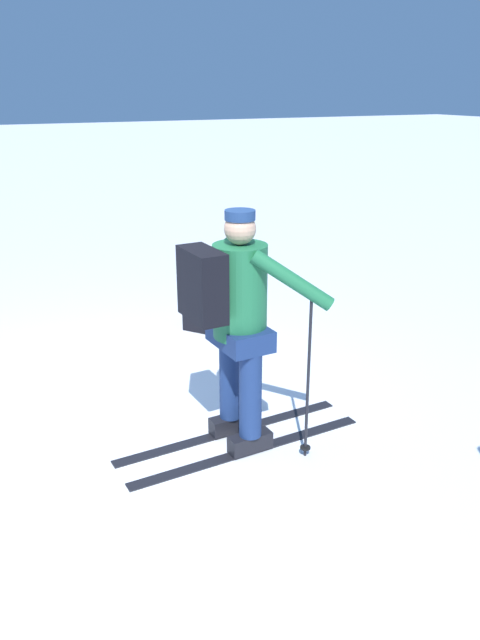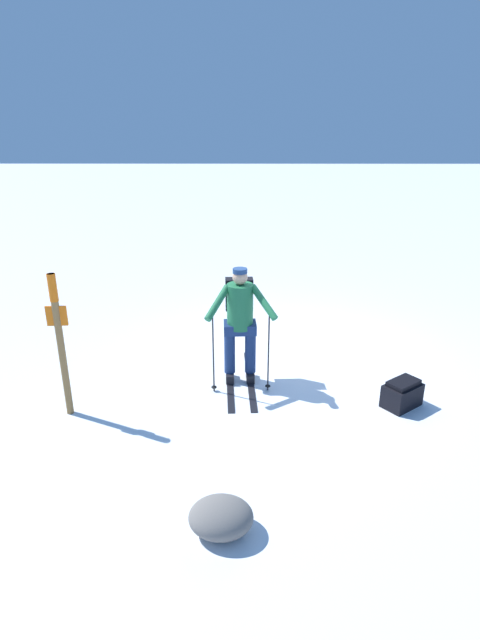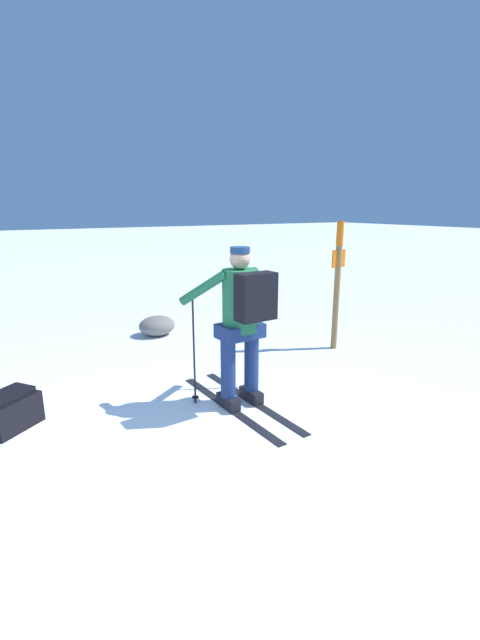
{
  "view_description": "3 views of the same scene",
  "coord_description": "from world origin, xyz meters",
  "views": [
    {
      "loc": [
        4.14,
        -0.9,
        2.33
      ],
      "look_at": [
        0.75,
        0.76,
        0.91
      ],
      "focal_mm": 35.0,
      "sensor_mm": 36.0,
      "label": 1
    },
    {
      "loc": [
        0.72,
        6.98,
        3.36
      ],
      "look_at": [
        0.75,
        0.76,
        0.91
      ],
      "focal_mm": 28.0,
      "sensor_mm": 36.0,
      "label": 2
    },
    {
      "loc": [
        -1.36,
        -2.72,
        1.99
      ],
      "look_at": [
        0.75,
        0.76,
        0.91
      ],
      "focal_mm": 24.0,
      "sensor_mm": 36.0,
      "label": 3
    }
  ],
  "objects": [
    {
      "name": "skier",
      "position": [
        0.75,
        0.73,
        0.95
      ],
      "size": [
        0.95,
        1.76,
        1.62
      ],
      "color": "black",
      "rests_on": "ground_plane"
    },
    {
      "name": "dropped_backpack",
      "position": [
        -1.31,
        1.44,
        0.17
      ],
      "size": [
        0.57,
        0.54,
        0.36
      ],
      "color": "black",
      "rests_on": "ground_plane"
    },
    {
      "name": "ground_plane",
      "position": [
        0.0,
        0.0,
        0.0
      ],
      "size": [
        80.0,
        80.0,
        0.0
      ],
      "primitive_type": "plane",
      "color": "white"
    }
  ]
}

